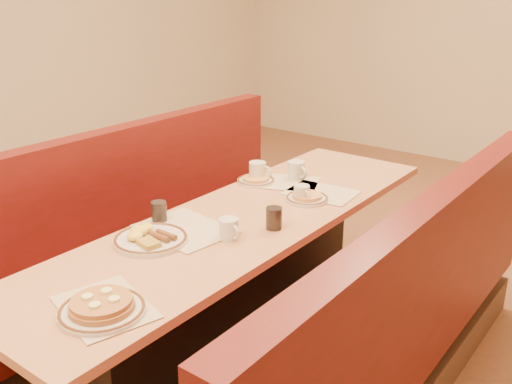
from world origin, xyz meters
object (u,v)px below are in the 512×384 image
Objects in this scene: diner_table at (243,288)px; coffee_mug_b at (258,171)px; booth_right at (379,344)px; eggs_plate at (150,238)px; pancake_plate at (102,308)px; soda_tumbler_near at (159,212)px; booth_left at (142,251)px; coffee_mug_a at (229,229)px; soda_tumbler_mid at (274,218)px; coffee_mug_c at (302,193)px; coffee_mug_d at (297,170)px.

coffee_mug_b is at bearing 119.48° from diner_table.
booth_right is 7.90× the size of eggs_plate.
coffee_mug_b reaches higher than pancake_plate.
diner_table is at bearing 98.68° from pancake_plate.
booth_left is at bearing 149.53° from soda_tumbler_near.
coffee_mug_a is (0.83, -0.21, 0.44)m from booth_left.
booth_right is 1.18m from pancake_plate.
booth_left reaches higher than diner_table.
coffee_mug_a is at bearing -113.50° from soda_tumbler_mid.
diner_table is 0.48m from coffee_mug_a.
soda_tumbler_mid is at bearing -53.74° from coffee_mug_c.
booth_right reaches higher than diner_table.
soda_tumbler_near is at bearing 122.43° from pancake_plate.
coffee_mug_c is at bearing 22.98° from booth_left.
booth_right is 1.13m from soda_tumbler_near.
coffee_mug_a is 0.22m from soda_tumbler_mid.
soda_tumbler_mid reaches higher than coffee_mug_a.
booth_left reaches higher than coffee_mug_b.
coffee_mug_a is (0.25, 0.23, 0.03)m from eggs_plate.
booth_right is (1.46, 0.00, 0.00)m from booth_left.
coffee_mug_c is (0.10, 0.35, 0.42)m from diner_table.
coffee_mug_b is at bearing 106.42° from pancake_plate.
soda_tumbler_mid is (0.47, 0.26, 0.00)m from soda_tumbler_near.
coffee_mug_d is at bearing 26.21° from coffee_mug_b.
booth_right is 23.18× the size of coffee_mug_c.
coffee_mug_d is at bearing 143.39° from booth_right.
booth_right reaches higher than pancake_plate.
booth_right is at bearing 0.87° from soda_tumbler_mid.
soda_tumbler_near is (-0.17, -0.89, -0.00)m from coffee_mug_d.
eggs_plate is at bearing -54.28° from soda_tumbler_near.
coffee_mug_b is 0.68m from soda_tumbler_mid.
coffee_mug_c is 0.37m from soda_tumbler_mid.
coffee_mug_b is 0.40m from coffee_mug_c.
eggs_plate is (-0.15, -0.45, 0.39)m from diner_table.
booth_right is 0.84m from coffee_mug_c.
coffee_mug_a is 0.57m from coffee_mug_c.
soda_tumbler_mid is at bearing -0.52° from booth_left.
soda_tumbler_mid is at bearing -179.13° from booth_right.
diner_table is at bearing 43.54° from soda_tumbler_near.
coffee_mug_b is 1.33× the size of soda_tumbler_mid.
pancake_plate is 2.17× the size of coffee_mug_b.
coffee_mug_c reaches higher than pancake_plate.
soda_tumbler_near is at bearing 125.72° from eggs_plate.
coffee_mug_b reaches higher than coffee_mug_a.
coffee_mug_c is 0.73m from soda_tumbler_near.
coffee_mug_a is at bearing -67.38° from coffee_mug_c.
soda_tumbler_near is at bearing -83.50° from coffee_mug_d.
diner_table is 0.73m from booth_right.
soda_tumbler_mid is (0.30, -0.63, -0.00)m from coffee_mug_d.
pancake_plate is 1.58m from coffee_mug_d.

